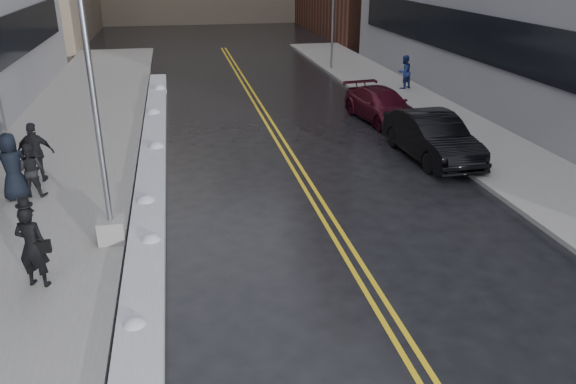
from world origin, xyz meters
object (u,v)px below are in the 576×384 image
car_black (432,137)px  car_maroon (382,105)px  traffic_signal (333,16)px  pedestrian_d (36,152)px  fire_hydrant (431,118)px  pedestrian_c (12,167)px  lamppost (101,152)px  pedestrian_fedora (32,246)px  pedestrian_b (30,170)px  pedestrian_east (404,72)px

car_black → car_maroon: bearing=87.2°
car_black → traffic_signal: bearing=83.9°
car_black → car_maroon: car_black is taller
traffic_signal → car_black: (-1.00, -17.31, -2.57)m
pedestrian_d → car_black: 13.45m
fire_hydrant → car_black: car_black is taller
pedestrian_c → car_black: pedestrian_c is taller
lamppost → traffic_signal: (11.80, 22.00, 0.87)m
car_black → pedestrian_c: bearing=-177.4°
pedestrian_c → car_black: (13.83, 1.32, -0.33)m
lamppost → pedestrian_fedora: 2.72m
fire_hydrant → pedestrian_fedora: (-13.71, -9.83, 0.56)m
lamppost → pedestrian_b: size_ratio=4.66×
pedestrian_b → lamppost: bearing=137.1°
traffic_signal → pedestrian_b: size_ratio=3.67×
pedestrian_b → pedestrian_c: size_ratio=0.81×
pedestrian_c → lamppost: bearing=104.0°
lamppost → pedestrian_fedora: (-1.41, -1.83, -1.43)m
fire_hydrant → pedestrian_d: pedestrian_d is taller
fire_hydrant → pedestrian_d: bearing=-167.7°
pedestrian_c → pedestrian_fedora: bearing=79.3°
lamppost → car_black: lamppost is taller
lamppost → car_maroon: size_ratio=1.57×
fire_hydrant → pedestrian_b: size_ratio=0.45×
pedestrian_fedora → pedestrian_d: pedestrian_d is taller
pedestrian_fedora → car_maroon: bearing=-117.9°
pedestrian_d → car_black: size_ratio=0.38×
fire_hydrant → pedestrian_b: bearing=-163.2°
pedestrian_c → traffic_signal: bearing=-156.4°
traffic_signal → fire_hydrant: bearing=-88.0°
pedestrian_fedora → pedestrian_d: (-1.24, 6.56, 0.01)m
fire_hydrant → pedestrian_east: (1.76, 7.38, 0.50)m
traffic_signal → pedestrian_d: bearing=-129.9°
pedestrian_d → pedestrian_b: bearing=98.2°
pedestrian_d → car_black: (13.45, -0.04, -0.29)m
pedestrian_east → car_black: pedestrian_east is taller
pedestrian_c → pedestrian_east: bearing=-172.8°
traffic_signal → pedestrian_fedora: 27.35m
pedestrian_fedora → pedestrian_c: size_ratio=0.95×
pedestrian_c → pedestrian_d: size_ratio=1.04×
pedestrian_east → car_black: (-3.26, -10.69, -0.21)m
car_black → pedestrian_fedora: bearing=-154.7°
pedestrian_fedora → car_black: (12.21, 6.53, -0.27)m
pedestrian_b → pedestrian_d: size_ratio=0.85×
traffic_signal → pedestrian_b: bearing=-127.9°
lamppost → pedestrian_east: bearing=47.6°
pedestrian_d → pedestrian_east: size_ratio=1.08×
lamppost → traffic_signal: lamppost is taller
traffic_signal → car_black: traffic_signal is taller
traffic_signal → pedestrian_b: 23.55m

